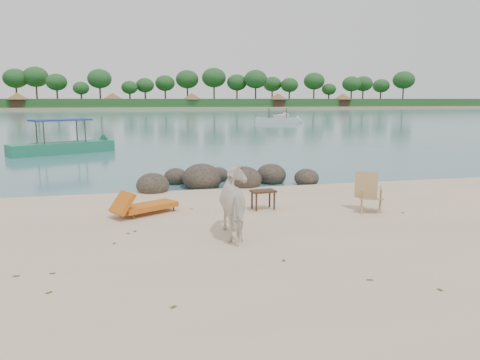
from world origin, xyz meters
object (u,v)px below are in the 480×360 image
object	(u,v)px
side_table	(263,201)
deck_chair	(371,194)
lounge_chair	(148,204)
cow	(239,204)
boulders	(222,179)
boat_near	(61,125)

from	to	relation	value
side_table	deck_chair	distance (m)	2.83
lounge_chair	deck_chair	world-z (taller)	deck_chair
cow	boulders	bearing A→B (deg)	-98.29
cow	deck_chair	distance (m)	4.07
side_table	boat_near	distance (m)	17.38
cow	side_table	size ratio (longest dim) A/B	2.70
side_table	lounge_chair	world-z (taller)	lounge_chair
boulders	side_table	distance (m)	3.97
boulders	cow	bearing A→B (deg)	-97.78
cow	boat_near	bearing A→B (deg)	-72.18
side_table	boat_near	world-z (taller)	boat_near
boulders	side_table	size ratio (longest dim) A/B	9.95
boulders	cow	size ratio (longest dim) A/B	3.68
side_table	deck_chair	bearing A→B (deg)	-26.06
deck_chair	boulders	bearing A→B (deg)	148.51
boat_near	boulders	bearing A→B (deg)	-87.19
boulders	lounge_chair	bearing A→B (deg)	-125.57
cow	side_table	distance (m)	2.55
boulders	deck_chair	size ratio (longest dim) A/B	6.29
lounge_chair	boat_near	xyz separation A→B (m)	(-4.13, 15.57, 1.25)
side_table	lounge_chair	bearing A→B (deg)	168.69
cow	lounge_chair	size ratio (longest dim) A/B	0.93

